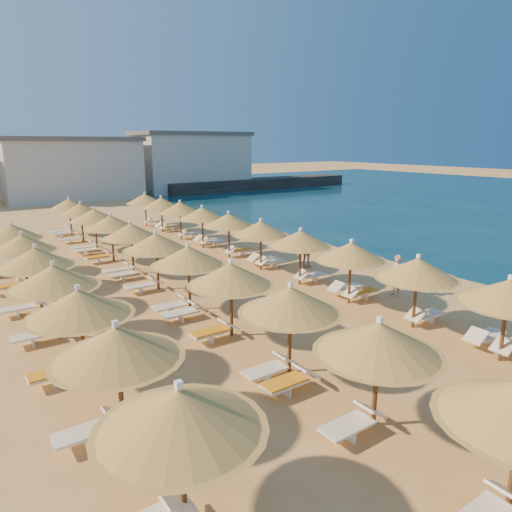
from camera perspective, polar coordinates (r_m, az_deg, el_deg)
ground at (r=18.63m, az=3.87°, el=-6.87°), size 220.00×220.00×0.00m
jetty at (r=68.31m, az=0.51°, el=9.04°), size 30.00×4.03×1.50m
hotel_blocks at (r=60.57m, az=-21.46°, el=10.27°), size 49.70×10.57×8.10m
parasol_row_east at (r=22.75m, az=2.96°, el=2.76°), size 3.05×38.42×2.78m
parasol_row_west at (r=19.77m, az=-10.57°, el=0.83°), size 3.05×38.42×2.78m
parasol_row_inland at (r=16.82m, az=-23.93°, el=-2.48°), size 3.05×22.34×2.78m
loungers at (r=20.51m, az=-6.02°, el=-3.92°), size 13.99×35.98×0.66m
beachgoer_a at (r=21.04m, az=17.15°, el=-2.35°), size 0.60×0.77×1.87m
beachgoer_c at (r=24.94m, az=6.34°, el=0.60°), size 1.12×0.71×1.77m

